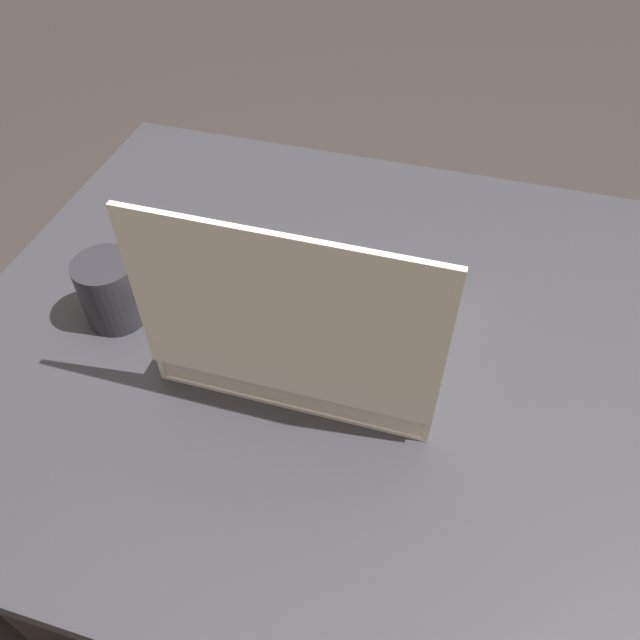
{
  "coord_description": "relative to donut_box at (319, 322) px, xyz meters",
  "views": [
    {
      "loc": [
        -0.16,
        0.6,
        1.43
      ],
      "look_at": [
        0.02,
        -0.0,
        0.76
      ],
      "focal_mm": 35.0,
      "sensor_mm": 36.0,
      "label": 1
    }
  ],
  "objects": [
    {
      "name": "coffee_mug",
      "position": [
        0.31,
        0.03,
        0.0
      ],
      "size": [
        0.09,
        0.09,
        0.11
      ],
      "color": "#232328",
      "rests_on": "dining_table"
    },
    {
      "name": "dining_table",
      "position": [
        -0.01,
        -0.03,
        -0.15
      ],
      "size": [
        1.1,
        0.95,
        0.74
      ],
      "color": "#2D2D33",
      "rests_on": "ground_plane"
    },
    {
      "name": "donut_box",
      "position": [
        0.0,
        0.0,
        0.0
      ],
      "size": [
        0.37,
        0.3,
        0.3
      ],
      "color": "silver",
      "rests_on": "dining_table"
    },
    {
      "name": "ground_plane",
      "position": [
        -0.01,
        -0.03,
        -0.79
      ],
      "size": [
        8.0,
        8.0,
        0.0
      ],
      "primitive_type": "plane",
      "color": "#2D2826"
    }
  ]
}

